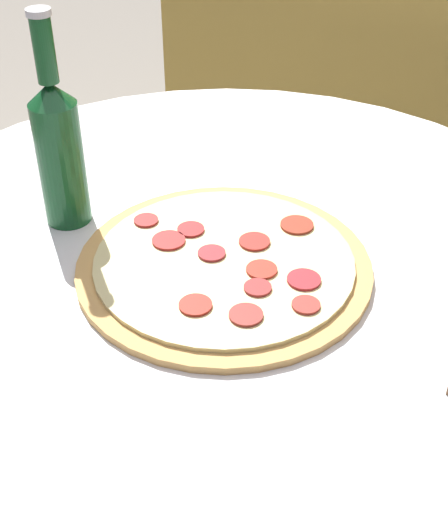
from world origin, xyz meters
name	(u,v)px	position (x,y,z in m)	size (l,w,h in m)	color
table	(229,353)	(0.00, 0.00, 0.57)	(1.01, 1.01, 0.77)	white
pizza	(224,264)	(0.03, -0.05, 0.77)	(0.36, 0.36, 0.02)	tan
beer_bottle	(59,147)	(-0.21, -0.07, 0.88)	(0.06, 0.06, 0.28)	#144C23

